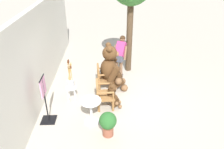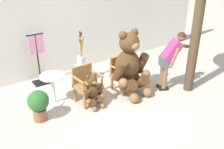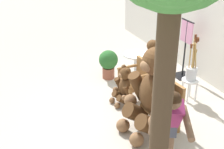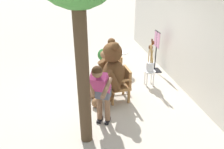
{
  "view_description": "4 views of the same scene",
  "coord_description": "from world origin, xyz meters",
  "px_view_note": "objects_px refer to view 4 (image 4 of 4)",
  "views": [
    {
      "loc": [
        -5.89,
        0.36,
        4.04
      ],
      "look_at": [
        -0.18,
        0.2,
        0.92
      ],
      "focal_mm": 35.0,
      "sensor_mm": 36.0,
      "label": 1
    },
    {
      "loc": [
        -2.92,
        -4.09,
        3.11
      ],
      "look_at": [
        -0.26,
        -0.19,
        0.87
      ],
      "focal_mm": 40.0,
      "sensor_mm": 36.0,
      "label": 2
    },
    {
      "loc": [
        4.38,
        -2.16,
        3.24
      ],
      "look_at": [
        -0.35,
        -0.15,
        0.78
      ],
      "focal_mm": 50.0,
      "sensor_mm": 36.0,
      "label": 3
    },
    {
      "loc": [
        5.37,
        -0.6,
        3.0
      ],
      "look_at": [
        0.26,
        0.29,
        0.61
      ],
      "focal_mm": 35.0,
      "sensor_mm": 36.0,
      "label": 4
    }
  ],
  "objects_px": {
    "wooden_chair_left": "(114,68)",
    "wooden_chair_right": "(121,83)",
    "teddy_bear_small": "(104,71)",
    "person_visitor": "(101,89)",
    "white_stool": "(150,74)",
    "brush_bucket": "(150,64)",
    "round_side_table": "(119,59)",
    "potted_plant": "(104,57)",
    "clothing_display_stand": "(156,51)",
    "teddy_bear_large": "(110,73)"
  },
  "relations": [
    {
      "from": "wooden_chair_left",
      "to": "white_stool",
      "type": "distance_m",
      "value": 1.08
    },
    {
      "from": "wooden_chair_right",
      "to": "clothing_display_stand",
      "type": "bearing_deg",
      "value": 136.82
    },
    {
      "from": "wooden_chair_left",
      "to": "teddy_bear_small",
      "type": "height_order",
      "value": "wooden_chair_left"
    },
    {
      "from": "round_side_table",
      "to": "person_visitor",
      "type": "bearing_deg",
      "value": -19.04
    },
    {
      "from": "wooden_chair_left",
      "to": "person_visitor",
      "type": "height_order",
      "value": "person_visitor"
    },
    {
      "from": "potted_plant",
      "to": "white_stool",
      "type": "bearing_deg",
      "value": 35.24
    },
    {
      "from": "round_side_table",
      "to": "potted_plant",
      "type": "distance_m",
      "value": 0.67
    },
    {
      "from": "teddy_bear_large",
      "to": "person_visitor",
      "type": "height_order",
      "value": "teddy_bear_large"
    },
    {
      "from": "teddy_bear_large",
      "to": "round_side_table",
      "type": "height_order",
      "value": "teddy_bear_large"
    },
    {
      "from": "person_visitor",
      "to": "potted_plant",
      "type": "height_order",
      "value": "person_visitor"
    },
    {
      "from": "teddy_bear_small",
      "to": "round_side_table",
      "type": "distance_m",
      "value": 0.92
    },
    {
      "from": "person_visitor",
      "to": "brush_bucket",
      "type": "height_order",
      "value": "person_visitor"
    },
    {
      "from": "teddy_bear_small",
      "to": "person_visitor",
      "type": "relative_size",
      "value": 0.54
    },
    {
      "from": "brush_bucket",
      "to": "clothing_display_stand",
      "type": "height_order",
      "value": "brush_bucket"
    },
    {
      "from": "white_stool",
      "to": "round_side_table",
      "type": "xyz_separation_m",
      "value": [
        -1.08,
        -0.67,
        0.09
      ]
    },
    {
      "from": "wooden_chair_left",
      "to": "clothing_display_stand",
      "type": "height_order",
      "value": "clothing_display_stand"
    },
    {
      "from": "wooden_chair_left",
      "to": "clothing_display_stand",
      "type": "bearing_deg",
      "value": 110.85
    },
    {
      "from": "wooden_chair_left",
      "to": "teddy_bear_small",
      "type": "relative_size",
      "value": 1.07
    },
    {
      "from": "wooden_chair_left",
      "to": "brush_bucket",
      "type": "xyz_separation_m",
      "value": [
        0.4,
        0.99,
        0.21
      ]
    },
    {
      "from": "potted_plant",
      "to": "person_visitor",
      "type": "bearing_deg",
      "value": -8.75
    },
    {
      "from": "brush_bucket",
      "to": "person_visitor",
      "type": "bearing_deg",
      "value": -44.56
    },
    {
      "from": "white_stool",
      "to": "wooden_chair_left",
      "type": "bearing_deg",
      "value": -112.01
    },
    {
      "from": "person_visitor",
      "to": "white_stool",
      "type": "distance_m",
      "value": 2.37
    },
    {
      "from": "wooden_chair_right",
      "to": "round_side_table",
      "type": "bearing_deg",
      "value": 169.53
    },
    {
      "from": "wooden_chair_left",
      "to": "wooden_chair_right",
      "type": "height_order",
      "value": "same"
    },
    {
      "from": "wooden_chair_right",
      "to": "clothing_display_stand",
      "type": "distance_m",
      "value": 2.24
    },
    {
      "from": "brush_bucket",
      "to": "round_side_table",
      "type": "bearing_deg",
      "value": -148.18
    },
    {
      "from": "wooden_chair_left",
      "to": "teddy_bear_large",
      "type": "xyz_separation_m",
      "value": [
        1.05,
        -0.27,
        0.33
      ]
    },
    {
      "from": "potted_plant",
      "to": "clothing_display_stand",
      "type": "distance_m",
      "value": 1.78
    },
    {
      "from": "round_side_table",
      "to": "teddy_bear_large",
      "type": "bearing_deg",
      "value": -18.66
    },
    {
      "from": "teddy_bear_small",
      "to": "potted_plant",
      "type": "height_order",
      "value": "teddy_bear_small"
    },
    {
      "from": "wooden_chair_left",
      "to": "teddy_bear_small",
      "type": "xyz_separation_m",
      "value": [
        0.01,
        -0.28,
        -0.07
      ]
    },
    {
      "from": "wooden_chair_right",
      "to": "round_side_table",
      "type": "height_order",
      "value": "wooden_chair_right"
    },
    {
      "from": "brush_bucket",
      "to": "potted_plant",
      "type": "distance_m",
      "value": 1.96
    },
    {
      "from": "wooden_chair_left",
      "to": "potted_plant",
      "type": "relative_size",
      "value": 1.26
    },
    {
      "from": "teddy_bear_large",
      "to": "potted_plant",
      "type": "bearing_deg",
      "value": 176.36
    },
    {
      "from": "wooden_chair_left",
      "to": "teddy_bear_large",
      "type": "height_order",
      "value": "teddy_bear_large"
    },
    {
      "from": "wooden_chair_right",
      "to": "white_stool",
      "type": "xyz_separation_m",
      "value": [
        -0.64,
        0.99,
        -0.11
      ]
    },
    {
      "from": "wooden_chair_left",
      "to": "wooden_chair_right",
      "type": "bearing_deg",
      "value": -0.0
    },
    {
      "from": "potted_plant",
      "to": "teddy_bear_large",
      "type": "bearing_deg",
      "value": -3.64
    },
    {
      "from": "teddy_bear_small",
      "to": "round_side_table",
      "type": "bearing_deg",
      "value": 138.83
    },
    {
      "from": "person_visitor",
      "to": "clothing_display_stand",
      "type": "xyz_separation_m",
      "value": [
        -2.62,
        2.14,
        -0.17
      ]
    },
    {
      "from": "wooden_chair_left",
      "to": "potted_plant",
      "type": "distance_m",
      "value": 1.19
    },
    {
      "from": "teddy_bear_small",
      "to": "white_stool",
      "type": "height_order",
      "value": "teddy_bear_small"
    },
    {
      "from": "wooden_chair_left",
      "to": "brush_bucket",
      "type": "distance_m",
      "value": 1.09
    },
    {
      "from": "teddy_bear_small",
      "to": "white_stool",
      "type": "distance_m",
      "value": 1.34
    },
    {
      "from": "wooden_chair_left",
      "to": "person_visitor",
      "type": "relative_size",
      "value": 0.58
    },
    {
      "from": "wooden_chair_left",
      "to": "teddy_bear_small",
      "type": "distance_m",
      "value": 0.29
    },
    {
      "from": "white_stool",
      "to": "brush_bucket",
      "type": "height_order",
      "value": "brush_bucket"
    },
    {
      "from": "brush_bucket",
      "to": "round_side_table",
      "type": "relative_size",
      "value": 1.31
    }
  ]
}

